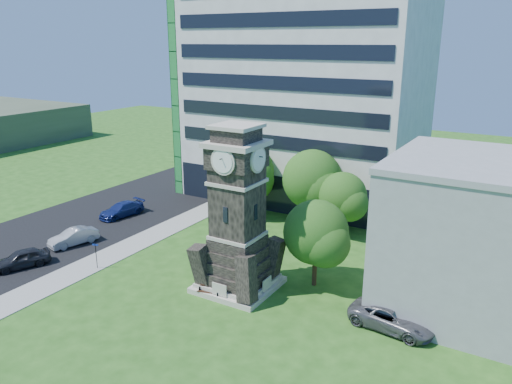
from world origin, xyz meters
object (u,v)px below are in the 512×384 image
Objects in this scene: car_street_south at (22,259)px; car_street_north at (122,210)px; street_sign at (96,253)px; park_bench at (210,291)px; car_street_mid at (74,237)px; car_east_lot at (392,318)px; clock_tower at (238,221)px.

car_street_south is 0.88× the size of car_street_north.
street_sign is at bearing -43.96° from car_street_north.
street_sign is at bearing 169.62° from park_bench.
car_street_south is 0.99× the size of car_street_mid.
car_street_mid is 0.88× the size of car_street_north.
car_street_north is at bearing 108.90° from street_sign.
car_east_lot is 3.25× the size of park_bench.
park_bench is (15.99, 3.76, -0.28)m from car_street_south.
park_bench is (-12.42, -2.61, -0.30)m from car_east_lot.
car_street_north reaches higher than park_bench.
car_street_south is 1.96× the size of street_sign.
street_sign is at bearing 104.64° from car_east_lot.
street_sign reaches higher than car_street_south.
car_street_south is (-16.96, -6.05, -4.54)m from clock_tower.
clock_tower is 2.83× the size of car_street_south.
car_east_lot is (30.48, -6.69, 0.05)m from car_street_north.
car_street_north is at bearing 122.63° from car_street_south.
clock_tower is at bearing 97.63° from car_east_lot.
car_street_mid is at bearing 98.13° from car_east_lot.
car_street_south reaches higher than car_street_north.
clock_tower is 5.42m from park_bench.
car_east_lot is at bearing -3.25° from park_bench.
street_sign is at bearing -164.65° from clock_tower.
park_bench is 10.61m from street_sign.
clock_tower is at bearing -10.67° from car_street_north.
car_street_south reaches higher than park_bench.
clock_tower reaches higher than car_street_mid.
car_street_north is 20.31m from park_bench.
park_bench is at bearing 107.88° from car_east_lot.
car_street_mid is at bearing -66.85° from car_street_north.
car_street_south is 2.56× the size of park_bench.
park_bench is at bearing 9.58° from car_street_mid.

